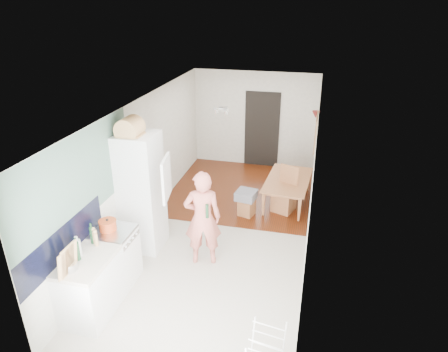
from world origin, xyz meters
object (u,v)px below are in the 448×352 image
at_px(person, 202,210).
at_px(stool, 247,207).
at_px(dining_chair, 284,190).
at_px(dining_table, 288,193).

relative_size(person, stool, 5.22).
height_order(person, stool, person).
bearing_deg(stool, dining_chair, 26.54).
bearing_deg(person, dining_table, -131.82).
distance_m(person, dining_chair, 2.44).
xyz_separation_m(dining_table, dining_chair, (-0.07, -0.39, 0.25)).
bearing_deg(person, stool, -119.52).
xyz_separation_m(dining_chair, stool, (-0.73, -0.36, -0.30)).
distance_m(dining_table, stool, 1.09).
relative_size(person, dining_table, 1.45).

